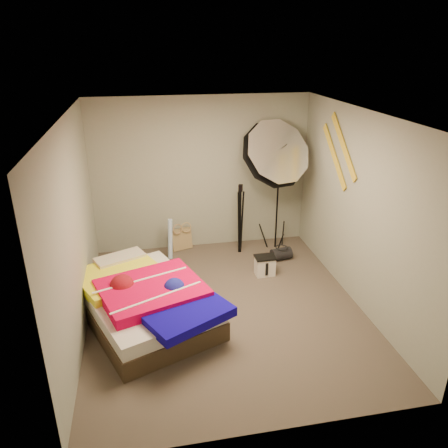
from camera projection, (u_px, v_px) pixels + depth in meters
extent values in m
plane|color=#4F463B|center=(225.00, 308.00, 5.74)|extent=(4.00, 4.00, 0.00)
plane|color=silver|center=(225.00, 115.00, 4.77)|extent=(4.00, 4.00, 0.00)
plane|color=gray|center=(202.00, 174.00, 7.06)|extent=(3.50, 0.00, 3.50)
plane|color=gray|center=(274.00, 315.00, 3.45)|extent=(3.50, 0.00, 3.50)
plane|color=gray|center=(74.00, 232.00, 4.95)|extent=(0.00, 4.00, 4.00)
plane|color=gray|center=(360.00, 211.00, 5.56)|extent=(0.00, 4.00, 4.00)
cube|color=tan|center=(181.00, 239.00, 7.32)|extent=(0.38, 0.26, 0.36)
cylinder|color=#578DD6|center=(170.00, 239.00, 6.98)|extent=(0.12, 0.20, 0.65)
cube|color=silver|center=(265.00, 266.00, 6.52)|extent=(0.28, 0.20, 0.28)
cylinder|color=black|center=(281.00, 254.00, 6.99)|extent=(0.35, 0.25, 0.20)
cube|color=gold|center=(344.00, 146.00, 5.83)|extent=(0.02, 0.91, 0.78)
cube|color=gold|center=(334.00, 156.00, 6.13)|extent=(0.02, 0.91, 0.78)
cube|color=#3F3121|center=(146.00, 311.00, 5.48)|extent=(1.91, 2.22, 0.24)
cube|color=silver|center=(144.00, 297.00, 5.40)|extent=(1.86, 2.17, 0.17)
cube|color=#F9FB2B|center=(120.00, 277.00, 5.60)|extent=(1.32, 1.26, 0.13)
cube|color=#E2003E|center=(152.00, 291.00, 5.26)|extent=(1.44, 1.32, 0.15)
cube|color=#0D05A6|center=(184.00, 312.00, 4.91)|extent=(1.18, 1.10, 0.11)
cube|color=#DB9FA6|center=(120.00, 260.00, 5.95)|extent=(0.72, 0.54, 0.13)
cylinder|color=black|center=(277.00, 198.00, 7.12)|extent=(0.03, 0.03, 1.76)
cube|color=black|center=(280.00, 148.00, 6.80)|extent=(0.07, 0.07, 0.11)
cone|color=white|center=(274.00, 155.00, 6.63)|extent=(1.26, 0.97, 1.29)
cylinder|color=black|center=(240.00, 222.00, 7.07)|extent=(0.05, 0.05, 1.06)
cube|color=black|center=(241.00, 188.00, 6.85)|extent=(0.08, 0.08, 0.11)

